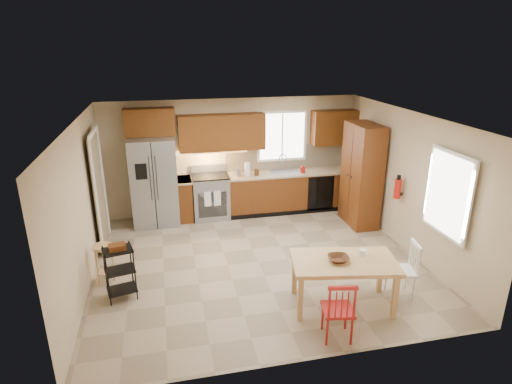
{
  "coord_description": "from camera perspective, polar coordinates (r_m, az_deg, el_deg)",
  "views": [
    {
      "loc": [
        -1.47,
        -6.43,
        3.65
      ],
      "look_at": [
        0.05,
        0.4,
        1.15
      ],
      "focal_mm": 30.0,
      "sensor_mm": 36.0,
      "label": 1
    }
  ],
  "objects": [
    {
      "name": "table_jar",
      "position": [
        6.39,
        14.04,
        -7.99
      ],
      "size": [
        0.12,
        0.12,
        0.12
      ],
      "primitive_type": "cylinder",
      "rotation": [
        0.0,
        0.0,
        -0.18
      ],
      "color": "white",
      "rests_on": "dining_table"
    },
    {
      "name": "refrigerator",
      "position": [
        8.99,
        -13.41,
        1.35
      ],
      "size": [
        0.92,
        0.75,
        1.82
      ],
      "primitive_type": "cube",
      "color": "gray",
      "rests_on": "floor"
    },
    {
      "name": "undercab_glow",
      "position": [
        9.06,
        -6.37,
        5.34
      ],
      "size": [
        1.6,
        0.3,
        0.01
      ],
      "primitive_type": "cube",
      "color": "#FFBF66",
      "rests_on": "wall_back"
    },
    {
      "name": "base_cabinet_run",
      "position": [
        9.61,
        4.88,
        0.13
      ],
      "size": [
        2.92,
        0.6,
        0.9
      ],
      "primitive_type": "cube",
      "color": "#633412",
      "rests_on": "floor"
    },
    {
      "name": "soap_bottle",
      "position": [
        9.41,
        6.26,
        3.15
      ],
      "size": [
        0.09,
        0.09,
        0.19
      ],
      "primitive_type": "imported",
      "color": "red",
      "rests_on": "base_cabinet_run"
    },
    {
      "name": "doorway",
      "position": [
        8.24,
        -20.24,
        0.02
      ],
      "size": [
        0.04,
        0.95,
        2.1
      ],
      "primitive_type": "cube",
      "color": "#8C7A59",
      "rests_on": "wall_left"
    },
    {
      "name": "floor",
      "position": [
        7.54,
        0.29,
        -9.3
      ],
      "size": [
        5.5,
        5.5,
        0.0
      ],
      "primitive_type": "plane",
      "color": "tan",
      "rests_on": "ground"
    },
    {
      "name": "sink",
      "position": [
        9.43,
        3.85,
        2.4
      ],
      "size": [
        0.62,
        0.46,
        0.16
      ],
      "primitive_type": "cube",
      "color": "gray",
      "rests_on": "base_cabinet_run"
    },
    {
      "name": "dishwasher",
      "position": [
        9.53,
        8.61,
        -0.19
      ],
      "size": [
        0.6,
        0.02,
        0.78
      ],
      "primitive_type": "cube",
      "color": "black",
      "rests_on": "floor"
    },
    {
      "name": "chair_red",
      "position": [
        5.72,
        10.87,
        -15.01
      ],
      "size": [
        0.47,
        0.47,
        0.86
      ],
      "primitive_type": null,
      "rotation": [
        0.0,
        0.0,
        -0.18
      ],
      "color": "#B11E1B",
      "rests_on": "floor"
    },
    {
      "name": "upper_right_block",
      "position": [
        9.69,
        10.39,
        8.48
      ],
      "size": [
        1.0,
        0.35,
        0.75
      ],
      "primitive_type": "cube",
      "color": "#5E350F",
      "rests_on": "wall_back"
    },
    {
      "name": "canister_wood",
      "position": [
        9.17,
        0.1,
        2.65
      ],
      "size": [
        0.1,
        0.1,
        0.14
      ],
      "primitive_type": "cylinder",
      "color": "#4F2E15",
      "rests_on": "base_cabinet_run"
    },
    {
      "name": "paper_towel",
      "position": [
        9.13,
        -1.17,
        3.05
      ],
      "size": [
        0.12,
        0.12,
        0.28
      ],
      "primitive_type": "cylinder",
      "color": "white",
      "rests_on": "base_cabinet_run"
    },
    {
      "name": "bar_stool",
      "position": [
        7.22,
        -19.5,
        -9.03
      ],
      "size": [
        0.37,
        0.37,
        0.64
      ],
      "primitive_type": null,
      "rotation": [
        0.0,
        0.0,
        -0.22
      ],
      "color": "#D9B26C",
      "rests_on": "floor"
    },
    {
      "name": "canister_steel",
      "position": [
        9.11,
        -2.4,
        2.66
      ],
      "size": [
        0.11,
        0.11,
        0.18
      ],
      "primitive_type": "cylinder",
      "color": "gray",
      "rests_on": "base_cabinet_run"
    },
    {
      "name": "upper_over_fridge",
      "position": [
        8.9,
        -14.02,
        9.04
      ],
      "size": [
        1.0,
        0.35,
        0.55
      ],
      "primitive_type": "cube",
      "color": "#5E350F",
      "rests_on": "wall_back"
    },
    {
      "name": "wall_right",
      "position": [
        8.06,
        19.74,
        1.14
      ],
      "size": [
        0.02,
        5.0,
        2.5
      ],
      "primitive_type": "cube",
      "color": "#CCB793",
      "rests_on": "ground"
    },
    {
      "name": "wall_left",
      "position": [
        6.98,
        -22.29,
        -1.99
      ],
      "size": [
        0.02,
        5.0,
        2.5
      ],
      "primitive_type": "cube",
      "color": "#CCB793",
      "rests_on": "ground"
    },
    {
      "name": "range_stove",
      "position": [
        9.23,
        -6.06,
        -0.67
      ],
      "size": [
        0.76,
        0.63,
        0.92
      ],
      "primitive_type": "cube",
      "color": "gray",
      "rests_on": "floor"
    },
    {
      "name": "fire_extinguisher",
      "position": [
        8.16,
        18.36,
        0.42
      ],
      "size": [
        0.12,
        0.12,
        0.36
      ],
      "primitive_type": "cylinder",
      "color": "red",
      "rests_on": "wall_right"
    },
    {
      "name": "utility_cart",
      "position": [
        6.69,
        -17.66,
        -10.25
      ],
      "size": [
        0.48,
        0.41,
        0.84
      ],
      "primitive_type": null,
      "rotation": [
        0.0,
        0.0,
        0.23
      ],
      "color": "black",
      "rests_on": "floor"
    },
    {
      "name": "window_back",
      "position": [
        9.49,
        3.48,
        7.45
      ],
      "size": [
        1.12,
        0.04,
        1.12
      ],
      "primitive_type": "cube",
      "color": "white",
      "rests_on": "wall_back"
    },
    {
      "name": "dining_table",
      "position": [
        6.38,
        11.47,
        -11.86
      ],
      "size": [
        1.59,
        1.08,
        0.71
      ],
      "primitive_type": null,
      "rotation": [
        0.0,
        0.0,
        -0.18
      ],
      "color": "#D9B26C",
      "rests_on": "floor"
    },
    {
      "name": "table_bowl",
      "position": [
        6.17,
        10.91,
        -9.09
      ],
      "size": [
        0.35,
        0.35,
        0.07
      ],
      "primitive_type": "imported",
      "rotation": [
        0.0,
        0.0,
        -0.18
      ],
      "color": "#4F2E15",
      "rests_on": "dining_table"
    },
    {
      "name": "pantry",
      "position": [
        8.96,
        13.89,
        2.19
      ],
      "size": [
        0.5,
        0.95,
        2.1
      ],
      "primitive_type": "cube",
      "color": "#633412",
      "rests_on": "floor"
    },
    {
      "name": "chair_white",
      "position": [
        6.79,
        18.81,
        -9.8
      ],
      "size": [
        0.47,
        0.47,
        0.86
      ],
      "primitive_type": null,
      "rotation": [
        0.0,
        0.0,
        1.39
      ],
      "color": "white",
      "rests_on": "floor"
    },
    {
      "name": "wall_back",
      "position": [
        9.36,
        -3.11,
        4.78
      ],
      "size": [
        5.5,
        0.02,
        2.5
      ],
      "primitive_type": "cube",
      "color": "#CCB793",
      "rests_on": "ground"
    },
    {
      "name": "wall_front",
      "position": [
        4.84,
        7.01,
        -10.26
      ],
      "size": [
        5.5,
        0.02,
        2.5
      ],
      "primitive_type": "cube",
      "color": "#CCB793",
      "rests_on": "ground"
    },
    {
      "name": "window_right",
      "position": [
        7.07,
        24.25,
        -0.28
      ],
      "size": [
        0.04,
        1.02,
        1.32
      ],
      "primitive_type": "cube",
      "color": "white",
      "rests_on": "wall_right"
    },
    {
      "name": "base_cabinet_narrow",
      "position": [
        9.21,
        -9.47,
        -0.95
      ],
      "size": [
        0.3,
        0.6,
        0.9
      ],
      "primitive_type": "cube",
      "color": "#633412",
      "rests_on": "floor"
    },
    {
      "name": "backsplash",
      "position": [
        9.66,
        4.51,
        4.74
      ],
      "size": [
        2.92,
        0.03,
        0.55
      ],
      "primitive_type": "cube",
      "color": "beige",
      "rests_on": "wall_back"
    },
    {
      "name": "ceiling",
      "position": [
        6.7,
        0.32,
        9.77
      ],
      "size": [
        5.5,
        5.0,
        0.02
      ],
      "primitive_type": "cube",
      "color": "silver",
      "rests_on": "ground"
    },
    {
      "name": "upper_left_block",
      "position": [
        9.03,
        -4.57,
        7.93
      ],
      "size": [
        1.8,
        0.35,
        0.75
      ],
      "primitive_type": "cube",
      "color": "#5E350F",
      "rests_on": "wall_back"
    }
  ]
}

